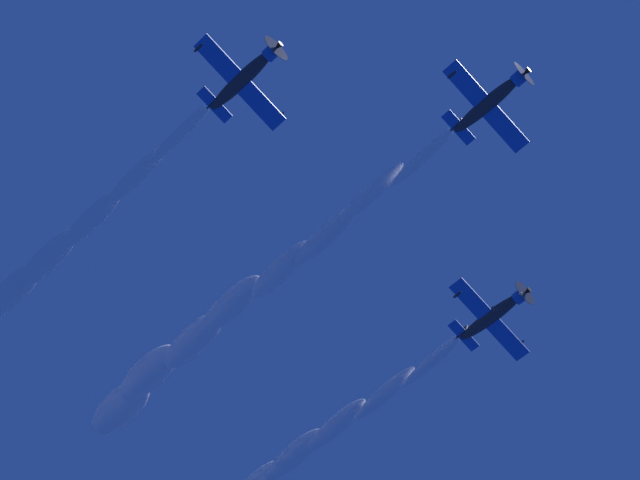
# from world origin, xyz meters

# --- Properties ---
(airplane_lead) EXTENTS (8.00, 8.47, 3.10)m
(airplane_lead) POSITION_xyz_m (1.29, -3.54, 92.10)
(airplane_lead) COLOR #232328
(airplane_left_wingman) EXTENTS (8.02, 8.49, 3.44)m
(airplane_left_wingman) POSITION_xyz_m (-2.87, 15.22, 90.93)
(airplane_left_wingman) COLOR #232328
(airplane_right_wingman) EXTENTS (7.98, 8.51, 3.05)m
(airplane_right_wingman) POSITION_xyz_m (-16.70, -11.88, 89.59)
(airplane_right_wingman) COLOR #232328
(smoke_trail_lead) EXTENTS (42.35, 24.11, 6.66)m
(smoke_trail_lead) POSITION_xyz_m (-29.80, 12.68, 95.55)
(smoke_trail_lead) COLOR white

